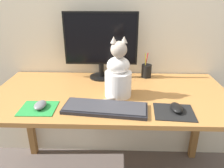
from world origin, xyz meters
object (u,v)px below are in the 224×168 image
at_px(monitor, 101,42).
at_px(computer_mouse_left, 40,105).
at_px(keyboard, 105,108).
at_px(cat, 118,75).
at_px(pen_cup, 146,71).
at_px(computer_mouse_right, 176,108).

distance_m(monitor, computer_mouse_left, 0.60).
relative_size(keyboard, cat, 1.28).
height_order(monitor, computer_mouse_left, monitor).
bearing_deg(computer_mouse_left, keyboard, -0.97).
bearing_deg(monitor, cat, -67.62).
bearing_deg(computer_mouse_left, pen_cup, 38.39).
height_order(computer_mouse_right, pen_cup, pen_cup).
height_order(cat, pen_cup, cat).
xyz_separation_m(keyboard, pen_cup, (0.27, 0.49, 0.04)).
relative_size(computer_mouse_right, cat, 0.31).
height_order(keyboard, cat, cat).
relative_size(monitor, pen_cup, 2.82).
relative_size(computer_mouse_left, pen_cup, 0.56).
distance_m(keyboard, pen_cup, 0.56).
distance_m(computer_mouse_left, computer_mouse_right, 0.71).
height_order(monitor, keyboard, monitor).
bearing_deg(keyboard, cat, 76.11).
relative_size(keyboard, pen_cup, 2.56).
xyz_separation_m(monitor, cat, (0.12, -0.30, -0.12)).
height_order(monitor, cat, monitor).
xyz_separation_m(monitor, pen_cup, (0.32, 0.02, -0.21)).
distance_m(monitor, pen_cup, 0.38).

